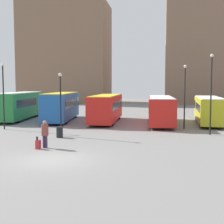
{
  "coord_description": "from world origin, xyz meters",
  "views": [
    {
      "loc": [
        5.88,
        -16.36,
        4.15
      ],
      "look_at": [
        1.19,
        13.45,
        1.54
      ],
      "focal_mm": 50.0,
      "sensor_mm": 36.0,
      "label": 1
    }
  ],
  "objects_px": {
    "bus_1": "(62,106)",
    "lamp_post_2": "(211,88)",
    "lamp_post_1": "(61,99)",
    "bus_3": "(161,109)",
    "traveler": "(45,132)",
    "bus_4": "(209,109)",
    "bus_0": "(20,105)",
    "trash_bin": "(60,132)",
    "bus_2": "(106,107)",
    "lamp_post_3": "(3,91)",
    "lamp_post_0": "(185,92)",
    "suitcase": "(38,144)"
  },
  "relations": [
    {
      "from": "trash_bin",
      "to": "bus_0",
      "type": "bearing_deg",
      "value": 126.71
    },
    {
      "from": "bus_4",
      "to": "suitcase",
      "type": "xyz_separation_m",
      "value": [
        -12.99,
        -15.8,
        -1.27
      ]
    },
    {
      "from": "suitcase",
      "to": "lamp_post_0",
      "type": "height_order",
      "value": "lamp_post_0"
    },
    {
      "from": "bus_1",
      "to": "lamp_post_2",
      "type": "distance_m",
      "value": 17.71
    },
    {
      "from": "bus_0",
      "to": "trash_bin",
      "type": "bearing_deg",
      "value": -149.18
    },
    {
      "from": "lamp_post_1",
      "to": "lamp_post_2",
      "type": "distance_m",
      "value": 12.45
    },
    {
      "from": "suitcase",
      "to": "lamp_post_2",
      "type": "distance_m",
      "value": 14.74
    },
    {
      "from": "bus_4",
      "to": "traveler",
      "type": "relative_size",
      "value": 5.71
    },
    {
      "from": "bus_4",
      "to": "bus_0",
      "type": "bearing_deg",
      "value": 90.8
    },
    {
      "from": "lamp_post_2",
      "to": "lamp_post_3",
      "type": "bearing_deg",
      "value": 178.9
    },
    {
      "from": "bus_0",
      "to": "lamp_post_2",
      "type": "bearing_deg",
      "value": -118.45
    },
    {
      "from": "bus_1",
      "to": "lamp_post_1",
      "type": "height_order",
      "value": "lamp_post_1"
    },
    {
      "from": "traveler",
      "to": "lamp_post_0",
      "type": "xyz_separation_m",
      "value": [
        9.77,
        10.78,
        2.45
      ]
    },
    {
      "from": "bus_2",
      "to": "lamp_post_0",
      "type": "xyz_separation_m",
      "value": [
        8.26,
        -4.14,
        1.88
      ]
    },
    {
      "from": "lamp_post_0",
      "to": "bus_2",
      "type": "bearing_deg",
      "value": 153.41
    },
    {
      "from": "bus_0",
      "to": "trash_bin",
      "type": "distance_m",
      "value": 15.06
    },
    {
      "from": "lamp_post_2",
      "to": "trash_bin",
      "type": "height_order",
      "value": "lamp_post_2"
    },
    {
      "from": "bus_0",
      "to": "traveler",
      "type": "height_order",
      "value": "bus_0"
    },
    {
      "from": "bus_1",
      "to": "trash_bin",
      "type": "bearing_deg",
      "value": -169.4
    },
    {
      "from": "bus_4",
      "to": "lamp_post_1",
      "type": "distance_m",
      "value": 16.91
    },
    {
      "from": "traveler",
      "to": "trash_bin",
      "type": "bearing_deg",
      "value": 14.11
    },
    {
      "from": "bus_0",
      "to": "lamp_post_1",
      "type": "relative_size",
      "value": 2.22
    },
    {
      "from": "bus_3",
      "to": "lamp_post_3",
      "type": "relative_size",
      "value": 1.74
    },
    {
      "from": "bus_1",
      "to": "suitcase",
      "type": "bearing_deg",
      "value": -173.92
    },
    {
      "from": "bus_1",
      "to": "lamp_post_3",
      "type": "height_order",
      "value": "lamp_post_3"
    },
    {
      "from": "trash_bin",
      "to": "bus_3",
      "type": "bearing_deg",
      "value": 52.12
    },
    {
      "from": "bus_3",
      "to": "lamp_post_3",
      "type": "distance_m",
      "value": 16.06
    },
    {
      "from": "lamp_post_0",
      "to": "lamp_post_2",
      "type": "height_order",
      "value": "lamp_post_2"
    },
    {
      "from": "bus_1",
      "to": "lamp_post_2",
      "type": "xyz_separation_m",
      "value": [
        15.59,
        -8.15,
        2.11
      ]
    },
    {
      "from": "bus_0",
      "to": "lamp_post_3",
      "type": "xyz_separation_m",
      "value": [
        2.33,
        -8.36,
        1.82
      ]
    },
    {
      "from": "bus_3",
      "to": "lamp_post_2",
      "type": "height_order",
      "value": "lamp_post_2"
    },
    {
      "from": "lamp_post_2",
      "to": "traveler",
      "type": "bearing_deg",
      "value": -147.53
    },
    {
      "from": "bus_1",
      "to": "bus_3",
      "type": "bearing_deg",
      "value": -103.09
    },
    {
      "from": "bus_4",
      "to": "lamp_post_2",
      "type": "relative_size",
      "value": 1.55
    },
    {
      "from": "bus_3",
      "to": "traveler",
      "type": "xyz_separation_m",
      "value": [
        -7.54,
        -14.27,
        -0.5
      ]
    },
    {
      "from": "bus_1",
      "to": "traveler",
      "type": "bearing_deg",
      "value": -172.49
    },
    {
      "from": "bus_0",
      "to": "bus_4",
      "type": "relative_size",
      "value": 1.09
    },
    {
      "from": "lamp_post_2",
      "to": "bus_0",
      "type": "bearing_deg",
      "value": 157.45
    },
    {
      "from": "bus_1",
      "to": "bus_2",
      "type": "relative_size",
      "value": 1.04
    },
    {
      "from": "lamp_post_1",
      "to": "bus_3",
      "type": "bearing_deg",
      "value": 49.33
    },
    {
      "from": "bus_0",
      "to": "bus_2",
      "type": "relative_size",
      "value": 1.1
    },
    {
      "from": "bus_3",
      "to": "bus_4",
      "type": "height_order",
      "value": "bus_3"
    },
    {
      "from": "bus_4",
      "to": "traveler",
      "type": "xyz_separation_m",
      "value": [
        -12.67,
        -15.39,
        -0.48
      ]
    },
    {
      "from": "bus_2",
      "to": "suitcase",
      "type": "xyz_separation_m",
      "value": [
        -1.82,
        -15.32,
        -1.36
      ]
    },
    {
      "from": "traveler",
      "to": "lamp_post_3",
      "type": "bearing_deg",
      "value": 51.0
    },
    {
      "from": "bus_3",
      "to": "lamp_post_1",
      "type": "relative_size",
      "value": 2.09
    },
    {
      "from": "lamp_post_1",
      "to": "bus_0",
      "type": "bearing_deg",
      "value": 128.16
    },
    {
      "from": "trash_bin",
      "to": "lamp_post_2",
      "type": "bearing_deg",
      "value": 15.39
    },
    {
      "from": "bus_0",
      "to": "bus_3",
      "type": "relative_size",
      "value": 1.06
    },
    {
      "from": "suitcase",
      "to": "trash_bin",
      "type": "distance_m",
      "value": 4.51
    }
  ]
}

